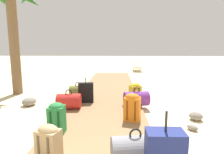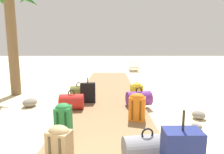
# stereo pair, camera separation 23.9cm
# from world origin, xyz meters

# --- Properties ---
(ground_plane) EXTENTS (60.00, 60.00, 0.00)m
(ground_plane) POSITION_xyz_m (0.00, 3.98, 0.00)
(ground_plane) COLOR beige
(boardwalk) EXTENTS (1.94, 9.96, 0.08)m
(boardwalk) POSITION_xyz_m (0.00, 4.98, 0.04)
(boardwalk) COLOR olive
(boardwalk) RESTS_ON ground
(duffel_bag_red) EXTENTS (0.60, 0.42, 0.49)m
(duffel_bag_red) POSITION_xyz_m (-0.87, 3.43, 0.27)
(duffel_bag_red) COLOR red
(duffel_bag_red) RESTS_ON boardwalk
(backpack_tan) EXTENTS (0.36, 0.30, 0.49)m
(backpack_tan) POSITION_xyz_m (-0.60, 1.38, 0.34)
(backpack_tan) COLOR tan
(backpack_tan) RESTS_ON boardwalk
(duffel_bag_grey) EXTENTS (0.66, 0.45, 0.48)m
(duffel_bag_grey) POSITION_xyz_m (0.57, 1.32, 0.27)
(duffel_bag_grey) COLOR slate
(duffel_bag_grey) RESTS_ON boardwalk
(duffel_bag_purple) EXTENTS (0.69, 0.50, 0.49)m
(duffel_bag_purple) POSITION_xyz_m (0.83, 3.69, 0.27)
(duffel_bag_purple) COLOR #6B2D84
(duffel_bag_purple) RESTS_ON boardwalk
(backpack_orange) EXTENTS (0.38, 0.30, 0.58)m
(backpack_orange) POSITION_xyz_m (0.64, 2.73, 0.38)
(backpack_orange) COLOR orange
(backpack_orange) RESTS_ON boardwalk
(backpack_yellow) EXTENTS (0.37, 0.33, 0.50)m
(backpack_yellow) POSITION_xyz_m (0.85, 4.25, 0.34)
(backpack_yellow) COLOR gold
(backpack_yellow) RESTS_ON boardwalk
(backpack_green) EXTENTS (0.27, 0.27, 0.56)m
(backpack_green) POSITION_xyz_m (-0.73, 2.12, 0.37)
(backpack_green) COLOR #237538
(backpack_green) RESTS_ON boardwalk
(duffel_bag_olive) EXTENTS (0.52, 0.40, 0.48)m
(duffel_bag_olive) POSITION_xyz_m (-0.87, 4.46, 0.26)
(duffel_bag_olive) COLOR olive
(duffel_bag_olive) RESTS_ON boardwalk
(suitcase_black) EXTENTS (0.42, 0.21, 0.69)m
(suitcase_black) POSITION_xyz_m (-0.54, 3.98, 0.36)
(suitcase_black) COLOR black
(suitcase_black) RESTS_ON boardwalk
(palm_tree_near_left) EXTENTS (2.00, 2.03, 3.76)m
(palm_tree_near_left) POSITION_xyz_m (-3.16, 5.15, 2.79)
(palm_tree_near_left) COLOR brown
(palm_tree_near_left) RESTS_ON ground
(lounge_chair) EXTENTS (0.65, 1.57, 0.78)m
(lounge_chair) POSITION_xyz_m (1.68, 11.47, 0.33)
(lounge_chair) COLOR white
(lounge_chair) RESTS_ON ground
(rock_left_far) EXTENTS (0.44, 0.47, 0.22)m
(rock_left_far) POSITION_xyz_m (-2.11, 3.88, 0.11)
(rock_left_far) COLOR gray
(rock_left_far) RESTS_ON ground
(rock_right_far) EXTENTS (0.25, 0.26, 0.11)m
(rock_right_far) POSITION_xyz_m (1.79, 2.48, 0.05)
(rock_right_far) COLOR gray
(rock_right_far) RESTS_ON ground
(rock_right_mid) EXTENTS (0.40, 0.40, 0.18)m
(rock_right_mid) POSITION_xyz_m (2.07, 2.99, 0.09)
(rock_right_mid) COLOR gray
(rock_right_mid) RESTS_ON ground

